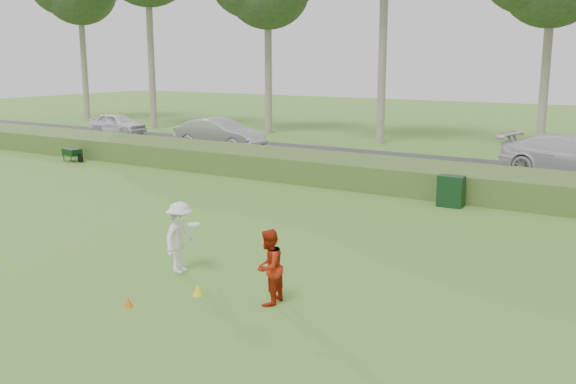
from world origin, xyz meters
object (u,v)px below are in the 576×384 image
Objects in this scene: car_right at (574,157)px; player_white at (180,237)px; cone_yellow at (198,289)px; cone_orange at (128,302)px; player_red at (269,267)px; car_left at (117,124)px; car_mid at (220,134)px; utility_cabinet at (451,191)px.

player_white is at bearing 172.15° from car_right.
cone_yellow is (1.22, -0.89, -0.66)m from player_white.
player_white is at bearing 103.94° from cone_orange.
cone_orange is (0.51, -2.05, -0.68)m from player_white.
cone_yellow is at bearing -81.34° from player_red.
car_left is at bearing 39.44° from player_white.
car_left reaches higher than cone_yellow.
car_right reaches higher than cone_yellow.
car_right is (16.26, 1.20, 0.02)m from car_mid.
player_red reaches higher than cone_orange.
player_white is 17.30m from car_right.
cone_yellow is 0.06× the size of car_left.
player_red is 9.79m from utility_cabinet.
car_mid reaches higher than cone_yellow.
player_white reaches higher than car_left.
player_white is at bearing 143.94° from cone_yellow.
car_right is (5.38, 16.44, 0.08)m from player_white.
cone_yellow is 10.31m from utility_cabinet.
cone_orange is at bearing -121.69° from cone_yellow.
utility_cabinet is 15.05m from car_mid.
player_red is at bearing -178.88° from car_right.
player_red is 17.17m from car_right.
cone_orange is 1.36m from cone_yellow.
player_white is at bearing -107.09° from player_red.
utility_cabinet is at bearing -110.23° from car_left.
player_white reaches higher than player_red.
car_mid is at bearing 153.46° from utility_cabinet.
player_white is 6.61× the size of cone_yellow.
cone_orange is at bearing -176.22° from player_white.
cone_orange is 11.58m from utility_cabinet.
cone_orange is at bearing -105.28° from utility_cabinet.
player_white is 0.28× the size of car_right.
car_left is at bearing 139.84° from cone_yellow.
cone_yellow is 0.04× the size of car_right.
cone_yellow is (-1.42, -0.37, -0.61)m from player_red.
player_white is at bearing -131.75° from car_left.
car_left is at bearing 77.99° from car_mid.
car_right is at bearing -93.01° from car_left.
car_mid is at bearing 104.50° from car_right.
car_right reaches higher than utility_cabinet.
cone_yellow is at bearing -143.39° from car_mid.
car_mid is at bearing -145.38° from player_red.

